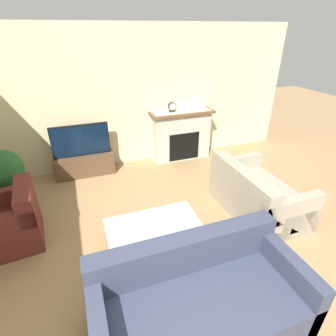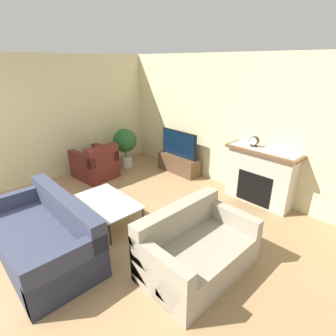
{
  "view_description": "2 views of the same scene",
  "coord_description": "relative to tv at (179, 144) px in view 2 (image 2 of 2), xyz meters",
  "views": [
    {
      "loc": [
        -0.67,
        -0.6,
        2.59
      ],
      "look_at": [
        0.41,
        2.36,
        0.9
      ],
      "focal_mm": 28.0,
      "sensor_mm": 36.0,
      "label": 1
    },
    {
      "loc": [
        3.49,
        -0.03,
        2.56
      ],
      "look_at": [
        0.56,
        2.76,
        0.89
      ],
      "focal_mm": 28.0,
      "sensor_mm": 36.0,
      "label": 2
    }
  ],
  "objects": [
    {
      "name": "coffee_table",
      "position": [
        0.69,
        -2.4,
        -0.36
      ],
      "size": [
        1.18,
        0.7,
        0.4
      ],
      "color": "#333338",
      "rests_on": "ground_plane"
    },
    {
      "name": "mantel_clock",
      "position": [
        1.86,
        0.07,
        0.45
      ],
      "size": [
        0.17,
        0.07,
        0.2
      ],
      "color": "#28231E",
      "rests_on": "fireplace"
    },
    {
      "name": "potted_plant",
      "position": [
        -1.19,
        -0.72,
        -0.09
      ],
      "size": [
        0.59,
        0.59,
        0.99
      ],
      "color": "beige",
      "rests_on": "ground_plane"
    },
    {
      "name": "couch_loveseat",
      "position": [
        2.41,
        -2.16,
        -0.43
      ],
      "size": [
        0.93,
        1.45,
        0.82
      ],
      "rotation": [
        0.0,
        0.0,
        1.57
      ],
      "color": "#9E937F",
      "rests_on": "ground_plane"
    },
    {
      "name": "wall_back",
      "position": [
        0.65,
        0.3,
        0.63
      ],
      "size": [
        7.86,
        0.06,
        2.7
      ],
      "color": "beige",
      "rests_on": "ground_plane"
    },
    {
      "name": "armchair_by_window",
      "position": [
        -1.11,
        -1.62,
        -0.43
      ],
      "size": [
        0.96,
        0.86,
        0.82
      ],
      "rotation": [
        0.0,
        0.0,
        -1.47
      ],
      "color": "#5B231E",
      "rests_on": "ground_plane"
    },
    {
      "name": "tv_stand",
      "position": [
        0.0,
        0.0,
        -0.52
      ],
      "size": [
        1.12,
        0.37,
        0.42
      ],
      "color": "brown",
      "rests_on": "ground_plane"
    },
    {
      "name": "fireplace",
      "position": [
        2.07,
        0.07,
        -0.16
      ],
      "size": [
        1.35,
        0.45,
        1.07
      ],
      "color": "#BCB2A3",
      "rests_on": "ground_plane"
    },
    {
      "name": "wall_left",
      "position": [
        -1.81,
        -2.0,
        0.63
      ],
      "size": [
        0.06,
        7.53,
        2.7
      ],
      "color": "beige",
      "rests_on": "ground_plane"
    },
    {
      "name": "tv",
      "position": [
        0.0,
        0.0,
        0.0
      ],
      "size": [
        1.05,
        0.06,
        0.61
      ],
      "color": "black",
      "rests_on": "tv_stand"
    },
    {
      "name": "couch_sectional",
      "position": [
        0.8,
        -3.47,
        -0.44
      ],
      "size": [
        1.97,
        0.97,
        0.82
      ],
      "color": "#33384C",
      "rests_on": "ground_plane"
    }
  ]
}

